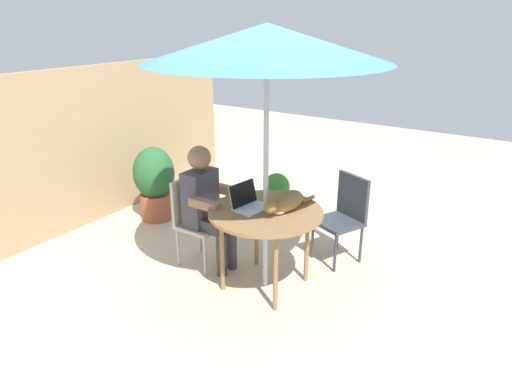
{
  "coord_description": "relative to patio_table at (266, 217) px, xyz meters",
  "views": [
    {
      "loc": [
        -3.12,
        -1.97,
        2.34
      ],
      "look_at": [
        0.0,
        0.1,
        0.9
      ],
      "focal_mm": 32.46,
      "sensor_mm": 36.0,
      "label": 1
    }
  ],
  "objects": [
    {
      "name": "ground_plane",
      "position": [
        0.0,
        0.0,
        -0.68
      ],
      "size": [
        14.0,
        14.0,
        0.0
      ],
      "primitive_type": "plane",
      "color": "#BCAD93"
    },
    {
      "name": "fence_back",
      "position": [
        0.0,
        2.51,
        0.22
      ],
      "size": [
        4.81,
        0.08,
        1.81
      ],
      "primitive_type": "cube",
      "color": "tan",
      "rests_on": "ground"
    },
    {
      "name": "patio_table",
      "position": [
        0.0,
        0.0,
        0.0
      ],
      "size": [
        1.0,
        1.0,
        0.75
      ],
      "color": "olive",
      "rests_on": "ground"
    },
    {
      "name": "patio_umbrella",
      "position": [
        0.0,
        0.0,
        1.45
      ],
      "size": [
        1.94,
        1.94,
        2.28
      ],
      "color": "#B7B7BC",
      "rests_on": "ground"
    },
    {
      "name": "chair_occupied",
      "position": [
        0.0,
        0.82,
        -0.17
      ],
      "size": [
        0.4,
        0.4,
        0.87
      ],
      "color": "#B2A899",
      "rests_on": "ground"
    },
    {
      "name": "chair_empty",
      "position": [
        0.87,
        -0.38,
        -0.17
      ],
      "size": [
        0.53,
        0.53,
        0.87
      ],
      "color": "#33383F",
      "rests_on": "ground"
    },
    {
      "name": "person_seated",
      "position": [
        -0.0,
        0.67,
        -0.0
      ],
      "size": [
        0.48,
        0.48,
        1.21
      ],
      "color": "#3F3F47",
      "rests_on": "ground"
    },
    {
      "name": "laptop",
      "position": [
        -0.03,
        0.17,
        0.13
      ],
      "size": [
        0.33,
        0.29,
        0.21
      ],
      "color": "silver",
      "rests_on": "patio_table"
    },
    {
      "name": "cat",
      "position": [
        0.08,
        -0.15,
        0.15
      ],
      "size": [
        0.65,
        0.23,
        0.17
      ],
      "color": "olive",
      "rests_on": "patio_table"
    },
    {
      "name": "potted_plant_near_fence",
      "position": [
        0.54,
        1.91,
        -0.2
      ],
      "size": [
        0.49,
        0.49,
        0.9
      ],
      "color": "#9E5138",
      "rests_on": "ground"
    },
    {
      "name": "potted_plant_by_chair",
      "position": [
        1.47,
        0.77,
        -0.41
      ],
      "size": [
        0.33,
        0.33,
        0.52
      ],
      "color": "#9E5138",
      "rests_on": "ground"
    }
  ]
}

